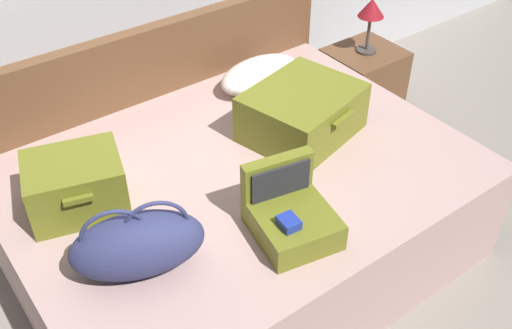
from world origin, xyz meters
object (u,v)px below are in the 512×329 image
object	(u,v)px
duffel_bag	(138,244)
table_lamp	(371,12)
hard_case_large	(302,113)
nightstand	(361,88)
bed	(242,214)
pillow_near_headboard	(260,75)
hard_case_medium	(76,185)
hard_case_small	(291,216)

from	to	relation	value
duffel_bag	table_lamp	bearing A→B (deg)	21.72
hard_case_large	duffel_bag	xyz separation A→B (m)	(-1.06, -0.32, 0.01)
hard_case_large	nightstand	xyz separation A→B (m)	(0.93, 0.47, -0.43)
bed	table_lamp	distance (m)	1.52
hard_case_large	pillow_near_headboard	xyz separation A→B (m)	(0.10, 0.47, -0.04)
bed	nightstand	world-z (taller)	bed
bed	nightstand	xyz separation A→B (m)	(1.33, 0.52, -0.02)
hard_case_large	nightstand	bearing A→B (deg)	12.89
bed	nightstand	size ratio (longest dim) A/B	3.89
hard_case_medium	table_lamp	xyz separation A→B (m)	(2.03, 0.32, 0.10)
duffel_bag	nightstand	size ratio (longest dim) A/B	1.03
bed	hard_case_large	bearing A→B (deg)	7.26
hard_case_small	table_lamp	bearing A→B (deg)	45.96
hard_case_large	hard_case_small	world-z (taller)	hard_case_small
pillow_near_headboard	hard_case_large	bearing A→B (deg)	-101.84
hard_case_medium	hard_case_small	bearing A→B (deg)	-29.78
hard_case_medium	bed	bearing A→B (deg)	0.34
hard_case_large	hard_case_small	xyz separation A→B (m)	(-0.48, -0.50, -0.04)
pillow_near_headboard	nightstand	world-z (taller)	pillow_near_headboard
duffel_bag	pillow_near_headboard	size ratio (longest dim) A/B	1.13
table_lamp	nightstand	bearing A→B (deg)	-90.00
hard_case_small	pillow_near_headboard	size ratio (longest dim) A/B	0.80
hard_case_medium	pillow_near_headboard	distance (m)	1.24
duffel_bag	pillow_near_headboard	distance (m)	1.40
hard_case_large	hard_case_small	distance (m)	0.69
hard_case_medium	nightstand	world-z (taller)	hard_case_medium
hard_case_large	nightstand	size ratio (longest dim) A/B	1.15
hard_case_medium	hard_case_small	distance (m)	0.90
nightstand	table_lamp	size ratio (longest dim) A/B	1.56
hard_case_large	table_lamp	bearing A→B (deg)	12.89
hard_case_small	duffel_bag	bearing A→B (deg)	173.82
pillow_near_headboard	table_lamp	bearing A→B (deg)	0.06
hard_case_large	table_lamp	world-z (taller)	table_lamp
hard_case_medium	table_lamp	distance (m)	2.06
hard_case_large	hard_case_small	size ratio (longest dim) A/B	1.58
hard_case_small	pillow_near_headboard	xyz separation A→B (m)	(0.57, 0.97, -0.01)
hard_case_small	table_lamp	world-z (taller)	table_lamp
pillow_near_headboard	hard_case_small	bearing A→B (deg)	-120.59
hard_case_medium	hard_case_large	bearing A→B (deg)	8.60
hard_case_large	pillow_near_headboard	world-z (taller)	hard_case_large
hard_case_large	duffel_bag	size ratio (longest dim) A/B	1.12
bed	duffel_bag	bearing A→B (deg)	-157.77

